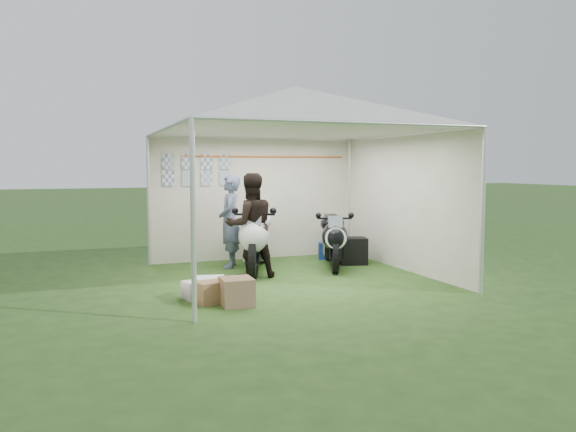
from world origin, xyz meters
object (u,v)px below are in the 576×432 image
Objects in this scene: crate_0 at (210,287)px; motorcycle_white at (257,236)px; paddock_stand at (330,251)px; equipment_box at (353,251)px; crate_1 at (237,292)px; person_dark_jacket at (250,225)px; crate_3 at (213,292)px; motorcycle_black at (333,237)px; person_blue_jacket at (230,221)px; canopy_tent at (293,114)px; crate_2 at (196,290)px.

motorcycle_white is at bearing 52.52° from crate_0.
paddock_stand is 3.60m from crate_0.
equipment_box reaches higher than crate_1.
person_dark_jacket is (-0.24, -0.44, 0.23)m from motorcycle_white.
equipment_box is at bearing 32.67° from crate_3.
motorcycle_black is 0.96m from paddock_stand.
paddock_stand is (1.68, 0.72, -0.44)m from motorcycle_white.
motorcycle_white is 5.22× the size of crate_1.
person_dark_jacket reaches higher than motorcycle_black.
motorcycle_white is 0.67m from person_blue_jacket.
crate_0 is at bearing -104.91° from motorcycle_white.
crate_1 reaches higher than crate_0.
crate_0 is at bearing -141.89° from paddock_stand.
motorcycle_white is 4.27× the size of equipment_box.
motorcycle_white is at bearing 121.08° from canopy_tent.
crate_3 is at bearing -123.79° from motorcycle_black.
canopy_tent reaches higher than motorcycle_black.
crate_0 is at bearing -2.83° from person_blue_jacket.
paddock_stand is at bearing 38.11° from crate_0.
person_dark_jacket is 1.57m from crate_0.
canopy_tent is 3.06m from paddock_stand.
equipment_box is 1.13× the size of crate_3.
equipment_box reaches higher than paddock_stand.
canopy_tent reaches higher than motorcycle_white.
motorcycle_black is 1.66m from person_dark_jacket.
equipment_box is (0.16, -0.64, 0.08)m from paddock_stand.
crate_3 is at bearing -147.33° from equipment_box.
crate_3 is (-0.04, -0.37, 0.01)m from crate_0.
person_blue_jacket is at bearing 142.57° from motorcycle_white.
motorcycle_black is at bearing -111.49° from paddock_stand.
person_dark_jacket is at bearing 45.93° from crate_2.
paddock_stand is at bearing 45.75° from motorcycle_white.
crate_2 is (-1.35, -1.58, -0.48)m from motorcycle_white.
person_blue_jacket is 2.28m from equipment_box.
canopy_tent is 17.27× the size of crate_2.
person_blue_jacket reaches higher than equipment_box.
crate_2 is at bearing 127.35° from crate_1.
paddock_stand is 3.87m from crate_3.
equipment_box is at bearing 24.94° from motorcycle_white.
motorcycle_white is 0.55m from person_dark_jacket.
canopy_tent is at bearing -132.97° from paddock_stand.
canopy_tent reaches higher than crate_2.
crate_3 is (-0.25, 0.24, -0.03)m from crate_1.
equipment_box reaches higher than crate_0.
crate_0 is 0.37m from crate_3.
motorcycle_black is 0.60m from equipment_box.
person_blue_jacket is 2.81m from crate_1.
person_blue_jacket is at bearing 67.82° from crate_0.
paddock_stand is 1.30× the size of crate_2.
person_blue_jacket is at bearing 70.10° from crate_3.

